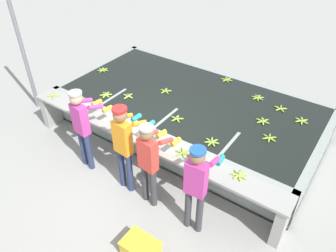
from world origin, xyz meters
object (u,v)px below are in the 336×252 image
worker_1 (124,141)px  banana_bunch_ledge_0 (183,153)px  worker_0 (82,123)px  banana_bunch_floating_3 (212,142)px  banana_bunch_floating_11 (301,121)px  crate (141,249)px  worker_2 (149,158)px  banana_bunch_floating_9 (103,70)px  banana_bunch_floating_10 (258,98)px  banana_bunch_floating_5 (106,95)px  banana_bunch_floating_6 (227,80)px  banana_bunch_ledge_1 (54,96)px  banana_bunch_floating_1 (263,121)px  banana_bunch_floating_0 (269,138)px  banana_bunch_floating_8 (280,108)px  worker_3 (197,182)px  banana_bunch_ledge_2 (239,175)px  banana_bunch_floating_2 (177,119)px  knife_0 (132,131)px  banana_bunch_floating_7 (166,91)px  banana_bunch_floating_4 (128,96)px  support_post_left (22,46)px

worker_1 → banana_bunch_ledge_0: (0.83, 0.55, -0.24)m
worker_0 → banana_bunch_floating_3: bearing=27.6°
banana_bunch_floating_11 → banana_bunch_ledge_0: banana_bunch_ledge_0 is taller
banana_bunch_floating_3 → crate: bearing=-89.8°
worker_2 → banana_bunch_floating_3: worker_2 is taller
banana_bunch_floating_9 → banana_bunch_floating_10: 3.78m
banana_bunch_floating_5 → banana_bunch_floating_6: (1.85, 2.13, 0.00)m
banana_bunch_ledge_1 → banana_bunch_floating_3: bearing=9.4°
banana_bunch_floating_1 → banana_bunch_floating_6: 1.72m
banana_bunch_floating_0 → banana_bunch_floating_9: size_ratio=1.00×
banana_bunch_floating_8 → banana_bunch_floating_9: size_ratio=0.98×
worker_3 → banana_bunch_floating_0: size_ratio=6.00×
banana_bunch_ledge_2 → banana_bunch_floating_2: bearing=156.6°
knife_0 → worker_3: bearing=-18.5°
banana_bunch_floating_11 → banana_bunch_floating_2: bearing=-146.5°
worker_2 → worker_3: 0.90m
crate → worker_0: bearing=155.0°
banana_bunch_floating_2 → banana_bunch_floating_7: size_ratio=1.00×
banana_bunch_floating_9 → knife_0: bearing=-34.0°
banana_bunch_floating_10 → crate: size_ratio=0.51×
banana_bunch_floating_4 → support_post_left: 2.70m
worker_1 → crate: (1.09, -0.98, -0.92)m
banana_bunch_floating_3 → banana_bunch_floating_5: same height
banana_bunch_floating_1 → crate: (-0.49, -3.20, -0.68)m
worker_0 → banana_bunch_floating_5: size_ratio=6.05×
banana_bunch_floating_9 → banana_bunch_floating_11: (4.68, 0.66, 0.00)m
worker_2 → banana_bunch_ledge_1: worker_2 is taller
banana_bunch_ledge_1 → support_post_left: (-1.17, 0.26, 0.76)m
worker_2 → banana_bunch_ledge_1: 3.10m
worker_2 → worker_3: (0.90, -0.03, 0.02)m
banana_bunch_floating_8 → banana_bunch_floating_10: (-0.55, 0.13, -0.00)m
crate → banana_bunch_floating_5: bearing=141.0°
banana_bunch_ledge_0 → worker_0: bearing=-163.3°
banana_bunch_floating_3 → worker_1: bearing=-134.7°
worker_0 → worker_2: size_ratio=1.03×
banana_bunch_floating_10 → banana_bunch_floating_11: 1.08m
crate → banana_bunch_floating_7: bearing=119.2°
knife_0 → crate: size_ratio=0.64×
worker_0 → knife_0: bearing=35.7°
banana_bunch_floating_11 → banana_bunch_floating_9: bearing=-172.0°
worker_2 → support_post_left: support_post_left is taller
banana_bunch_floating_7 → crate: bearing=-60.8°
banana_bunch_floating_11 → banana_bunch_floating_6: bearing=161.5°
banana_bunch_ledge_0 → banana_bunch_floating_6: bearing=101.6°
banana_bunch_floating_1 → banana_bunch_ledge_0: banana_bunch_ledge_0 is taller
worker_0 → banana_bunch_ledge_1: worker_0 is taller
support_post_left → banana_bunch_floating_0: bearing=10.6°
worker_1 → worker_2: bearing=-2.7°
worker_2 → banana_bunch_ledge_0: size_ratio=5.87×
banana_bunch_floating_2 → banana_bunch_ledge_0: bearing=-50.2°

